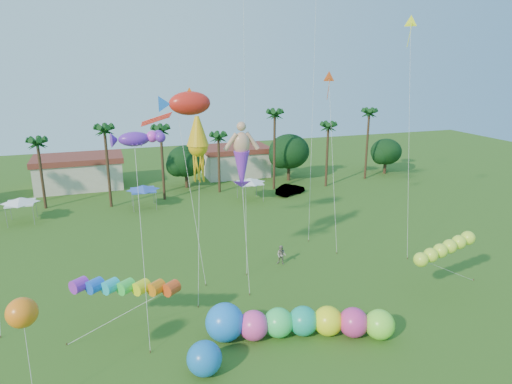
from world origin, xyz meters
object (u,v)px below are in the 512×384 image
object	(u,v)px
car_b	(290,189)
caterpillar_inflatable	(293,323)
blue_ball	(204,358)
spectator_b	(281,255)

from	to	relation	value
car_b	caterpillar_inflatable	bearing A→B (deg)	132.18
car_b	blue_ball	bearing A→B (deg)	124.32
car_b	spectator_b	size ratio (longest dim) A/B	2.47
spectator_b	blue_ball	world-z (taller)	blue_ball
caterpillar_inflatable	spectator_b	bearing A→B (deg)	88.88
car_b	blue_ball	size ratio (longest dim) A/B	2.11
caterpillar_inflatable	blue_ball	size ratio (longest dim) A/B	5.93
car_b	caterpillar_inflatable	distance (m)	34.54
spectator_b	caterpillar_inflatable	size ratio (longest dim) A/B	0.14
spectator_b	caterpillar_inflatable	xyz separation A→B (m)	(-3.60, -11.03, 0.19)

